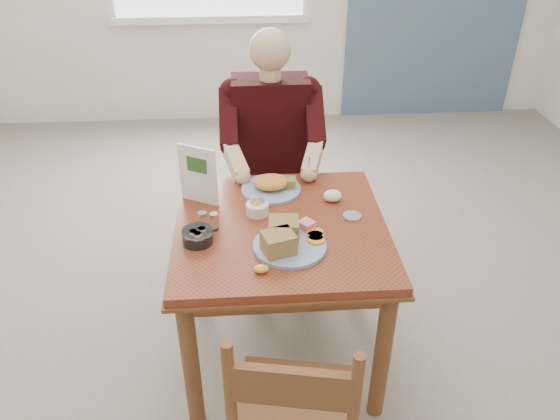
{
  "coord_description": "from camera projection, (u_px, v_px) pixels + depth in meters",
  "views": [
    {
      "loc": [
        -0.14,
        -1.93,
        2.05
      ],
      "look_at": [
        -0.0,
        0.0,
        0.82
      ],
      "focal_mm": 35.0,
      "sensor_mm": 36.0,
      "label": 1
    }
  ],
  "objects": [
    {
      "name": "floor",
      "position": [
        281.0,
        349.0,
        2.73
      ],
      "size": [
        6.0,
        6.0,
        0.0
      ],
      "primitive_type": "plane",
      "color": "slate",
      "rests_on": "ground"
    },
    {
      "name": "lemon_wedge",
      "position": [
        261.0,
        269.0,
        2.05
      ],
      "size": [
        0.06,
        0.05,
        0.03
      ],
      "primitive_type": "ellipsoid",
      "rotation": [
        0.0,
        0.0,
        0.11
      ],
      "color": "gold",
      "rests_on": "table"
    },
    {
      "name": "napkin",
      "position": [
        333.0,
        196.0,
        2.48
      ],
      "size": [
        0.1,
        0.09,
        0.05
      ],
      "primitive_type": "ellipsoid",
      "rotation": [
        0.0,
        0.0,
        0.26
      ],
      "color": "white",
      "rests_on": "table"
    },
    {
      "name": "metal_dish",
      "position": [
        352.0,
        216.0,
        2.37
      ],
      "size": [
        0.1,
        0.1,
        0.01
      ],
      "primitive_type": "cylinder",
      "rotation": [
        0.0,
        0.0,
        -0.29
      ],
      "color": "silver",
      "rests_on": "table"
    },
    {
      "name": "table",
      "position": [
        281.0,
        246.0,
        2.39
      ],
      "size": [
        0.92,
        0.92,
        0.75
      ],
      "color": "brown",
      "rests_on": "ground"
    },
    {
      "name": "chair_far",
      "position": [
        271.0,
        187.0,
        3.14
      ],
      "size": [
        0.42,
        0.42,
        0.95
      ],
      "color": "brown",
      "rests_on": "ground"
    },
    {
      "name": "chair_near",
      "position": [
        295.0,
        420.0,
        1.82
      ],
      "size": [
        0.49,
        0.49,
        0.95
      ],
      "color": "brown",
      "rests_on": "ground"
    },
    {
      "name": "diner",
      "position": [
        271.0,
        141.0,
        2.89
      ],
      "size": [
        0.53,
        0.56,
        1.39
      ],
      "color": "gray",
      "rests_on": "chair_far"
    },
    {
      "name": "near_plate",
      "position": [
        286.0,
        239.0,
        2.17
      ],
      "size": [
        0.34,
        0.34,
        0.1
      ],
      "color": "white",
      "rests_on": "table"
    },
    {
      "name": "far_plate",
      "position": [
        272.0,
        185.0,
        2.56
      ],
      "size": [
        0.32,
        0.32,
        0.08
      ],
      "color": "white",
      "rests_on": "table"
    },
    {
      "name": "caddy",
      "position": [
        257.0,
        208.0,
        2.39
      ],
      "size": [
        0.11,
        0.11,
        0.07
      ],
      "color": "white",
      "rests_on": "table"
    },
    {
      "name": "shakers",
      "position": [
        209.0,
        221.0,
        2.28
      ],
      "size": [
        0.09,
        0.06,
        0.08
      ],
      "color": "white",
      "rests_on": "table"
    },
    {
      "name": "creamer",
      "position": [
        198.0,
        236.0,
        2.2
      ],
      "size": [
        0.14,
        0.14,
        0.06
      ],
      "color": "white",
      "rests_on": "table"
    },
    {
      "name": "menu",
      "position": [
        198.0,
        175.0,
        2.42
      ],
      "size": [
        0.17,
        0.1,
        0.27
      ],
      "color": "white",
      "rests_on": "table"
    }
  ]
}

